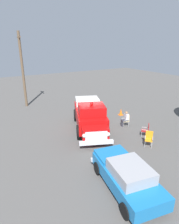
# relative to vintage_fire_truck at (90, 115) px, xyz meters

# --- Properties ---
(ground_plane) EXTENTS (60.00, 60.00, 0.00)m
(ground_plane) POSITION_rel_vintage_fire_truck_xyz_m (0.32, 0.61, -1.20)
(ground_plane) COLOR #514F4C
(vintage_fire_truck) EXTENTS (4.35, 6.33, 2.59)m
(vintage_fire_truck) POSITION_rel_vintage_fire_truck_xyz_m (0.00, 0.00, 0.00)
(vintage_fire_truck) COLOR black
(vintage_fire_truck) RESTS_ON ground
(classic_hot_rod) EXTENTS (2.61, 4.62, 1.46)m
(classic_hot_rod) POSITION_rel_vintage_fire_truck_xyz_m (-1.93, -6.59, -0.45)
(classic_hot_rod) COLOR black
(classic_hot_rod) RESTS_ON ground
(lawn_chair_near_truck) EXTENTS (0.60, 0.61, 1.02)m
(lawn_chair_near_truck) POSITION_rel_vintage_fire_truck_xyz_m (2.98, -0.99, -0.61)
(lawn_chair_near_truck) COLOR #B7BABF
(lawn_chair_near_truck) RESTS_ON ground
(lawn_chair_by_car) EXTENTS (0.69, 0.69, 1.02)m
(lawn_chair_by_car) POSITION_rel_vintage_fire_truck_xyz_m (2.10, -4.27, -0.61)
(lawn_chair_by_car) COLOR #B7BABF
(lawn_chair_by_car) RESTS_ON ground
(lawn_chair_spare) EXTENTS (0.69, 0.69, 1.02)m
(lawn_chair_spare) POSITION_rel_vintage_fire_truck_xyz_m (2.95, -3.25, -0.61)
(lawn_chair_spare) COLOR #B7BABF
(lawn_chair_spare) RESTS_ON ground
(spectator_seated) EXTENTS (0.61, 0.49, 1.29)m
(spectator_seated) POSITION_rel_vintage_fire_truck_xyz_m (2.85, -0.96, -0.50)
(spectator_seated) COLOR #383842
(spectator_seated) RESTS_ON ground
(utility_pole) EXTENTS (0.26, 1.70, 7.75)m
(utility_pole) POSITION_rel_vintage_fire_truck_xyz_m (-2.95, 8.83, 2.82)
(utility_pole) COLOR brown
(utility_pole) RESTS_ON ground
(traffic_cone) EXTENTS (0.40, 0.40, 0.64)m
(traffic_cone) POSITION_rel_vintage_fire_truck_xyz_m (4.24, 1.26, -0.89)
(traffic_cone) COLOR orange
(traffic_cone) RESTS_ON ground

